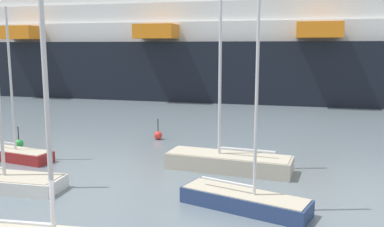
{
  "coord_description": "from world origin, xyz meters",
  "views": [
    {
      "loc": [
        6.72,
        -8.49,
        6.29
      ],
      "look_at": [
        0.0,
        13.1,
        2.59
      ],
      "focal_mm": 38.63,
      "sensor_mm": 36.0,
      "label": 1
    }
  ],
  "objects_px": {
    "sailboat_0": "(244,198)",
    "cruise_ship": "(314,40)",
    "channel_buoy_0": "(158,135)",
    "channel_buoy_2": "(19,144)",
    "sailboat_5": "(10,152)",
    "sailboat_3": "(228,160)"
  },
  "relations": [
    {
      "from": "sailboat_0",
      "to": "cruise_ship",
      "type": "distance_m",
      "value": 38.46
    },
    {
      "from": "sailboat_0",
      "to": "channel_buoy_0",
      "type": "xyz_separation_m",
      "value": [
        -7.78,
        10.36,
        -0.16
      ]
    },
    {
      "from": "sailboat_0",
      "to": "channel_buoy_2",
      "type": "bearing_deg",
      "value": 173.99
    },
    {
      "from": "sailboat_5",
      "to": "cruise_ship",
      "type": "relative_size",
      "value": 0.07
    },
    {
      "from": "sailboat_5",
      "to": "sailboat_0",
      "type": "bearing_deg",
      "value": -6.77
    },
    {
      "from": "channel_buoy_0",
      "to": "channel_buoy_2",
      "type": "height_order",
      "value": "channel_buoy_0"
    },
    {
      "from": "sailboat_3",
      "to": "channel_buoy_0",
      "type": "bearing_deg",
      "value": -39.74
    },
    {
      "from": "sailboat_5",
      "to": "channel_buoy_0",
      "type": "distance_m",
      "value": 9.35
    },
    {
      "from": "cruise_ship",
      "to": "sailboat_0",
      "type": "bearing_deg",
      "value": -95.31
    },
    {
      "from": "sailboat_5",
      "to": "cruise_ship",
      "type": "height_order",
      "value": "cruise_ship"
    },
    {
      "from": "sailboat_0",
      "to": "sailboat_3",
      "type": "height_order",
      "value": "sailboat_3"
    },
    {
      "from": "sailboat_5",
      "to": "channel_buoy_2",
      "type": "distance_m",
      "value": 2.7
    },
    {
      "from": "cruise_ship",
      "to": "channel_buoy_0",
      "type": "bearing_deg",
      "value": -111.74
    },
    {
      "from": "channel_buoy_0",
      "to": "sailboat_3",
      "type": "bearing_deg",
      "value": -42.34
    },
    {
      "from": "sailboat_0",
      "to": "cruise_ship",
      "type": "xyz_separation_m",
      "value": [
        1.62,
        37.86,
        6.55
      ]
    },
    {
      "from": "sailboat_3",
      "to": "sailboat_5",
      "type": "relative_size",
      "value": 1.33
    },
    {
      "from": "sailboat_0",
      "to": "channel_buoy_0",
      "type": "height_order",
      "value": "sailboat_0"
    },
    {
      "from": "sailboat_5",
      "to": "channel_buoy_0",
      "type": "bearing_deg",
      "value": 56.17
    },
    {
      "from": "sailboat_0",
      "to": "channel_buoy_0",
      "type": "relative_size",
      "value": 6.37
    },
    {
      "from": "channel_buoy_2",
      "to": "cruise_ship",
      "type": "distance_m",
      "value": 37.04
    },
    {
      "from": "channel_buoy_0",
      "to": "cruise_ship",
      "type": "xyz_separation_m",
      "value": [
        9.4,
        27.5,
        6.71
      ]
    },
    {
      "from": "channel_buoy_2",
      "to": "channel_buoy_0",
      "type": "bearing_deg",
      "value": 33.15
    }
  ]
}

